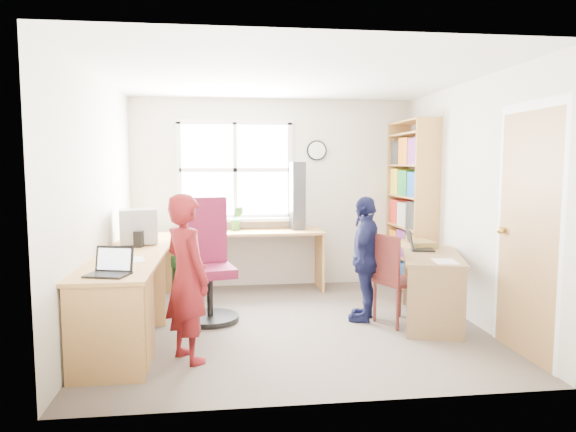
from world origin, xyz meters
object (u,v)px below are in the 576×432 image
object	(u,v)px
bookshelf	(411,211)
crt_monitor	(139,226)
laptop_left	(110,268)
person_navy	(365,259)
l_desk	(150,290)
right_desk	(432,273)
person_red	(187,278)
person_green	(191,256)
swivel_chair	(208,268)
laptop_right	(416,245)
wooden_chair	(394,276)
cd_tower	(297,196)
potted_plant	(237,219)

from	to	relation	value
bookshelf	crt_monitor	distance (m)	3.24
laptop_left	person_navy	size ratio (longest dim) A/B	0.28
l_desk	right_desk	bearing A→B (deg)	4.36
person_red	l_desk	bearing A→B (deg)	-0.24
bookshelf	person_red	xyz separation A→B (m)	(-2.59, -2.00, -0.33)
crt_monitor	person_green	world-z (taller)	person_green
bookshelf	person_green	distance (m)	2.73
person_red	person_navy	bearing A→B (deg)	-97.51
right_desk	swivel_chair	xyz separation A→B (m)	(-2.22, 0.36, 0.03)
bookshelf	laptop_left	world-z (taller)	bookshelf
swivel_chair	laptop_right	distance (m)	2.18
wooden_chair	cd_tower	size ratio (longest dim) A/B	1.05
laptop_right	laptop_left	bearing A→B (deg)	123.81
laptop_left	bookshelf	bearing A→B (deg)	49.90
potted_plant	crt_monitor	bearing A→B (deg)	-137.50
laptop_left	person_navy	xyz separation A→B (m)	(2.26, 1.04, -0.17)
potted_plant	wooden_chair	bearing A→B (deg)	-47.02
swivel_chair	cd_tower	xyz separation A→B (m)	(1.08, 1.19, 0.65)
crt_monitor	person_navy	distance (m)	2.35
laptop_left	cd_tower	xyz separation A→B (m)	(1.76, 2.44, 0.38)
cd_tower	person_green	world-z (taller)	cd_tower
right_desk	person_green	distance (m)	2.54
wooden_chair	potted_plant	world-z (taller)	potted_plant
laptop_left	person_green	distance (m)	1.77
l_desk	crt_monitor	size ratio (longest dim) A/B	7.12
person_red	person_navy	distance (m)	1.92
l_desk	laptop_right	size ratio (longest dim) A/B	8.23
crt_monitor	swivel_chair	bearing A→B (deg)	-27.34
person_red	wooden_chair	bearing A→B (deg)	-105.38
swivel_chair	cd_tower	distance (m)	1.73
wooden_chair	person_green	size ratio (longest dim) A/B	0.77
person_red	person_navy	world-z (taller)	person_red
cd_tower	laptop_left	bearing A→B (deg)	-137.66
person_red	bookshelf	bearing A→B (deg)	-87.13
person_red	laptop_right	bearing A→B (deg)	-100.67
wooden_chair	cd_tower	bearing A→B (deg)	91.22
right_desk	person_green	world-z (taller)	person_green
bookshelf	person_green	world-z (taller)	bookshelf
crt_monitor	laptop_left	world-z (taller)	crt_monitor
crt_monitor	laptop_right	bearing A→B (deg)	-14.69
laptop_right	potted_plant	size ratio (longest dim) A/B	1.18
cd_tower	person_red	xyz separation A→B (m)	(-1.21, -2.28, -0.50)
swivel_chair	laptop_right	xyz separation A→B (m)	(2.17, -0.07, 0.20)
right_desk	crt_monitor	distance (m)	3.02
bookshelf	wooden_chair	distance (m)	1.56
crt_monitor	laptop_right	distance (m)	2.90
potted_plant	person_red	xyz separation A→B (m)	(-0.45, -2.28, -0.23)
l_desk	person_green	world-z (taller)	person_green
laptop_right	potted_plant	xyz separation A→B (m)	(-1.84, 1.26, 0.17)
l_desk	cd_tower	world-z (taller)	cd_tower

